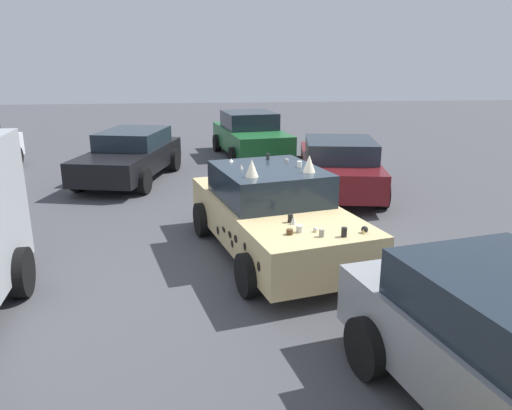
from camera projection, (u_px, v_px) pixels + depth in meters
name	position (u px, v px, depth m)	size (l,w,h in m)	color
ground_plane	(273.00, 254.00, 8.66)	(60.00, 60.00, 0.00)	#47474C
art_car_decorated	(272.00, 213.00, 8.49)	(4.63, 2.80, 1.77)	#D8BC7F
parked_sedan_near_right	(338.00, 165.00, 12.37)	(4.57, 2.56, 1.38)	#5B1419
parked_sedan_row_back_center	(131.00, 155.00, 13.72)	(4.60, 2.68, 1.35)	black
parked_sedan_behind_right	(250.00, 135.00, 16.90)	(4.58, 2.54, 1.51)	#1E602D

